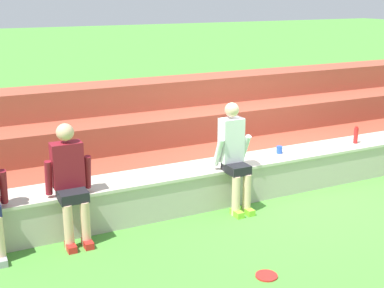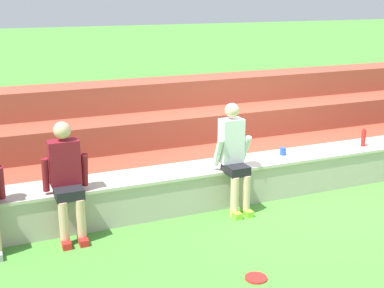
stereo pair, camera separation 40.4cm
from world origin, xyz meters
name	(u,v)px [view 1 (the left image)]	position (x,y,z in m)	size (l,w,h in m)	color
ground_plane	(298,194)	(0.00, 0.00, 0.00)	(80.00, 80.00, 0.00)	#4C9338
stone_seating_wall	(287,169)	(0.00, 0.29, 0.29)	(9.63, 0.62, 0.55)	#B7AF9E
brick_bleachers	(225,126)	(0.00, 2.18, 0.53)	(12.19, 2.25, 1.37)	#99422E
person_left_of_center	(70,180)	(-3.32, 0.00, 0.76)	(0.54, 0.55, 1.41)	#DBAD89
person_center	(234,155)	(-1.13, -0.04, 0.77)	(0.49, 0.55, 1.46)	beige
water_bottle_mid_left	(356,135)	(1.27, 0.24, 0.68)	(0.07, 0.07, 0.28)	red
plastic_cup_left_end	(279,150)	(-0.13, 0.33, 0.60)	(0.09, 0.09, 0.11)	blue
frisbee	(266,276)	(-1.73, -1.73, 0.01)	(0.23, 0.23, 0.02)	red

